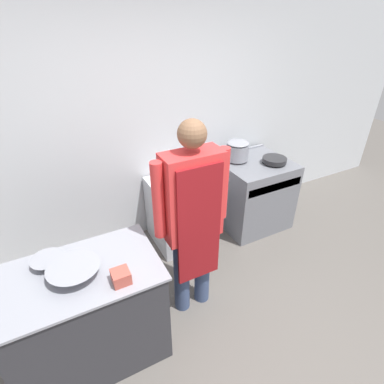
{
  "coord_description": "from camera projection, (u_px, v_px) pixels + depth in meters",
  "views": [
    {
      "loc": [
        -1.03,
        -1.01,
        2.39
      ],
      "look_at": [
        0.07,
        1.09,
        0.99
      ],
      "focal_mm": 28.0,
      "sensor_mm": 36.0,
      "label": 1
    }
  ],
  "objects": [
    {
      "name": "person_cook",
      "position": [
        193.0,
        214.0,
        2.38
      ],
      "size": [
        0.64,
        0.24,
        1.8
      ],
      "color": "#38476B",
      "rests_on": "ground_plane"
    },
    {
      "name": "mixing_bowl",
      "position": [
        75.0,
        271.0,
        1.99
      ],
      "size": [
        0.35,
        0.35,
        0.09
      ],
      "color": "gray",
      "rests_on": "prep_counter"
    },
    {
      "name": "saute_pan",
      "position": [
        274.0,
        160.0,
        3.54
      ],
      "size": [
        0.28,
        0.28,
        0.05
      ],
      "color": "#262628",
      "rests_on": "stove"
    },
    {
      "name": "small_bowl",
      "position": [
        48.0,
        261.0,
        2.08
      ],
      "size": [
        0.23,
        0.23,
        0.06
      ],
      "color": "gray",
      "rests_on": "prep_counter"
    },
    {
      "name": "wall_back",
      "position": [
        147.0,
        127.0,
        3.24
      ],
      "size": [
        8.0,
        0.05,
        2.7
      ],
      "color": "silver",
      "rests_on": "ground_plane"
    },
    {
      "name": "fridge_unit",
      "position": [
        182.0,
        212.0,
        3.54
      ],
      "size": [
        0.68,
        0.64,
        0.78
      ],
      "color": "silver",
      "rests_on": "ground_plane"
    },
    {
      "name": "prep_counter",
      "position": [
        89.0,
        315.0,
        2.25
      ],
      "size": [
        1.1,
        0.68,
        0.88
      ],
      "color": "#2D2D33",
      "rests_on": "ground_plane"
    },
    {
      "name": "plastic_tub",
      "position": [
        121.0,
        277.0,
        1.94
      ],
      "size": [
        0.12,
        0.12,
        0.09
      ],
      "color": "#B24C3F",
      "rests_on": "prep_counter"
    },
    {
      "name": "ground_plane",
      "position": [
        247.0,
        362.0,
        2.39
      ],
      "size": [
        14.0,
        14.0,
        0.0
      ],
      "primitive_type": "plane",
      "color": "#5B5651"
    },
    {
      "name": "stock_pot",
      "position": [
        238.0,
        150.0,
        3.56
      ],
      "size": [
        0.27,
        0.27,
        0.23
      ],
      "color": "gray",
      "rests_on": "stove"
    },
    {
      "name": "stove",
      "position": [
        252.0,
        193.0,
        3.82
      ],
      "size": [
        0.82,
        0.78,
        0.89
      ],
      "color": "slate",
      "rests_on": "ground_plane"
    }
  ]
}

